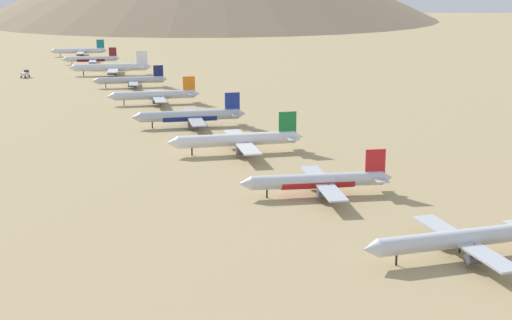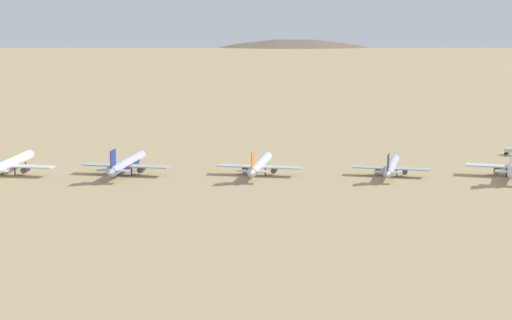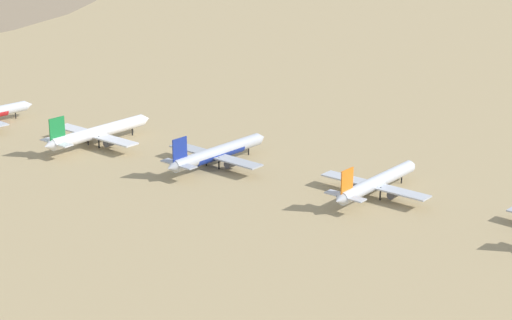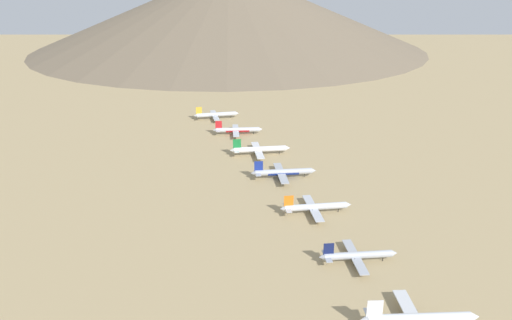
{
  "view_description": "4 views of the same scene",
  "coord_description": "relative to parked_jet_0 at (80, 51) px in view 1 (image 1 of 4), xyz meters",
  "views": [
    {
      "loc": [
        59.02,
        310.74,
        55.33
      ],
      "look_at": [
        -4.85,
        117.76,
        3.48
      ],
      "focal_mm": 52.29,
      "sensor_mm": 36.0,
      "label": 1
    },
    {
      "loc": [
        -394.25,
        -32.12,
        80.06
      ],
      "look_at": [
        -5.51,
        0.73,
        6.91
      ],
      "focal_mm": 74.41,
      "sensor_mm": 36.0,
      "label": 2
    },
    {
      "loc": [
        -197.42,
        -95.34,
        81.51
      ],
      "look_at": [
        -7.34,
        33.23,
        6.43
      ],
      "focal_mm": 60.44,
      "sensor_mm": 36.0,
      "label": 3
    },
    {
      "loc": [
        -85.42,
        -227.69,
        124.36
      ],
      "look_at": [
        -13.22,
        76.86,
        3.43
      ],
      "focal_mm": 34.87,
      "sensor_mm": 36.0,
      "label": 4
    }
  ],
  "objects": [
    {
      "name": "service_truck",
      "position": [
        37.18,
        93.7,
        -1.58
      ],
      "size": [
        4.92,
        5.69,
        3.9
      ],
      "color": "silver",
      "rests_on": "ground"
    },
    {
      "name": "parked_jet_3",
      "position": [
        -10.83,
        145.96,
        -0.12
      ],
      "size": [
        36.4,
        29.71,
        10.5
      ],
      "color": "#B2B7C1",
      "rests_on": "ground"
    },
    {
      "name": "parked_jet_1",
      "position": [
        -2.56,
        47.17,
        -0.31
      ],
      "size": [
        34.84,
        28.46,
        10.06
      ],
      "color": "silver",
      "rests_on": "ground"
    },
    {
      "name": "parked_jet_5",
      "position": [
        -16.39,
        246.79,
        0.37
      ],
      "size": [
        41.93,
        34.2,
        12.09
      ],
      "color": "#B2B7C1",
      "rests_on": "ground"
    },
    {
      "name": "ground_plane",
      "position": [
        -14.38,
        196.12,
        -3.66
      ],
      "size": [
        2349.52,
        2349.52,
        0.0
      ],
      "primitive_type": "plane",
      "color": "tan"
    },
    {
      "name": "parked_jet_0",
      "position": [
        0.0,
        0.0,
        0.0
      ],
      "size": [
        37.54,
        30.71,
        10.86
      ],
      "color": "silver",
      "rests_on": "ground"
    },
    {
      "name": "parked_jet_8",
      "position": [
        -36.84,
        388.14,
        0.26
      ],
      "size": [
        40.25,
        32.63,
        11.62
      ],
      "color": "silver",
      "rests_on": "ground"
    },
    {
      "name": "parked_jet_7",
      "position": [
        -27.11,
        340.45,
        0.17
      ],
      "size": [
        39.74,
        32.5,
        11.49
      ],
      "color": "silver",
      "rests_on": "ground"
    },
    {
      "name": "parked_jet_4",
      "position": [
        -13.19,
        195.96,
        0.19
      ],
      "size": [
        39.65,
        32.29,
        11.43
      ],
      "color": "silver",
      "rests_on": "ground"
    },
    {
      "name": "parked_jet_6",
      "position": [
        -21.01,
        290.94,
        0.56
      ],
      "size": [
        43.39,
        35.34,
        12.51
      ],
      "color": "white",
      "rests_on": "ground"
    },
    {
      "name": "parked_jet_2",
      "position": [
        -7.57,
        99.46,
        0.66
      ],
      "size": [
        44.79,
        36.67,
        12.98
      ],
      "color": "silver",
      "rests_on": "ground"
    }
  ]
}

